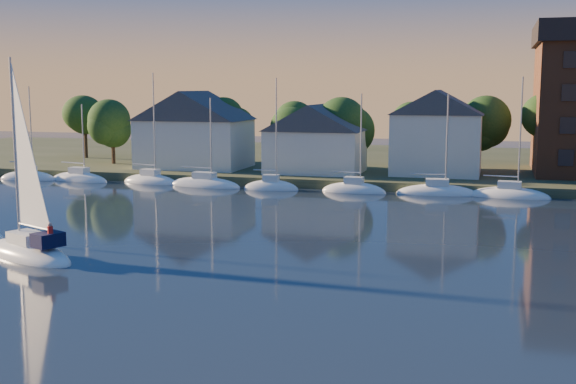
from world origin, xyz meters
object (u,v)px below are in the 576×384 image
at_px(clubhouse_west, 195,128).
at_px(clubhouse_centre, 316,138).
at_px(clubhouse_east, 437,131).
at_px(hero_sailboat, 29,248).

height_order(clubhouse_west, clubhouse_centre, clubhouse_west).
xyz_separation_m(clubhouse_east, hero_sailboat, (-22.68, -45.43, -5.41)).
relative_size(clubhouse_west, clubhouse_east, 1.30).
relative_size(clubhouse_west, hero_sailboat, 0.97).
xyz_separation_m(clubhouse_centre, hero_sailboat, (-8.68, -43.43, -4.54)).
bearing_deg(clubhouse_west, hero_sailboat, -80.64).
relative_size(clubhouse_east, hero_sailboat, 0.74).
bearing_deg(clubhouse_east, hero_sailboat, -116.53).
distance_m(clubhouse_centre, hero_sailboat, 44.52).
distance_m(clubhouse_west, clubhouse_centre, 16.05).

